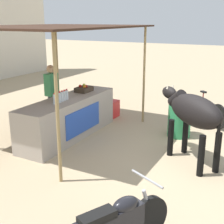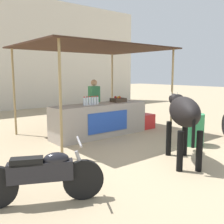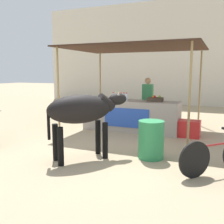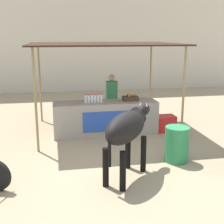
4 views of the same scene
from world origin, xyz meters
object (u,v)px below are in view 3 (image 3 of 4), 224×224
at_px(cooler_box, 189,129).
at_px(cow, 83,111).
at_px(vendor_behind_counter, 147,102).
at_px(fruit_crate, 155,99).
at_px(stall_counter, 131,116).
at_px(water_barrel, 151,140).
at_px(bicycle_leaning, 217,155).

distance_m(cooler_box, cow, 3.48).
distance_m(vendor_behind_counter, cow, 3.72).
xyz_separation_m(fruit_crate, cooler_box, (1.05, -0.15, -0.79)).
bearing_deg(vendor_behind_counter, cow, -95.78).
distance_m(fruit_crate, cooler_box, 1.32).
bearing_deg(stall_counter, fruit_crate, 4.20).
relative_size(fruit_crate, water_barrel, 0.54).
distance_m(fruit_crate, bicycle_leaning, 3.40).
bearing_deg(stall_counter, vendor_behind_counter, 66.48).
relative_size(stall_counter, fruit_crate, 6.82).
relative_size(fruit_crate, cow, 0.27).
bearing_deg(stall_counter, water_barrel, -61.50).
distance_m(fruit_crate, cow, 3.10).
height_order(stall_counter, cow, cow).
bearing_deg(bicycle_leaning, stall_counter, 133.63).
height_order(cooler_box, cow, cow).
distance_m(vendor_behind_counter, water_barrel, 3.26).
xyz_separation_m(stall_counter, cow, (-0.05, -2.94, 0.55)).
bearing_deg(fruit_crate, cooler_box, -8.31).
distance_m(fruit_crate, water_barrel, 2.52).
distance_m(cooler_box, bicycle_leaning, 2.74).
bearing_deg(water_barrel, cow, -155.27).
height_order(water_barrel, bicycle_leaning, bicycle_leaning).
relative_size(water_barrel, cow, 0.50).
height_order(cooler_box, water_barrel, water_barrel).
distance_m(cooler_box, water_barrel, 2.31).
bearing_deg(cow, water_barrel, 24.73).
bearing_deg(cooler_box, stall_counter, 176.91).
bearing_deg(cow, bicycle_leaning, 4.79).
bearing_deg(cow, vendor_behind_counter, 84.22).
bearing_deg(fruit_crate, cow, -105.00).
bearing_deg(cooler_box, vendor_behind_counter, 150.03).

